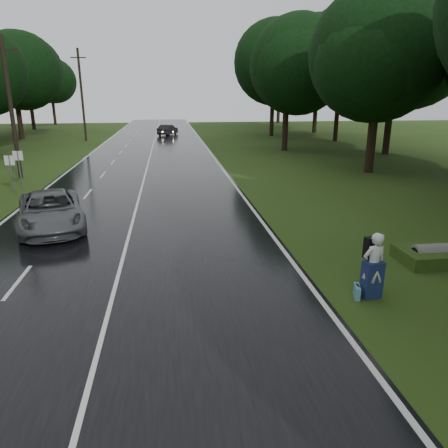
# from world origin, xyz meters

# --- Properties ---
(ground) EXTENTS (160.00, 160.00, 0.00)m
(ground) POSITION_xyz_m (0.00, 0.00, 0.00)
(ground) COLOR #284213
(ground) RESTS_ON ground
(road) EXTENTS (12.00, 140.00, 0.04)m
(road) POSITION_xyz_m (0.00, 20.00, 0.02)
(road) COLOR black
(road) RESTS_ON ground
(lane_center) EXTENTS (0.12, 140.00, 0.01)m
(lane_center) POSITION_xyz_m (0.00, 20.00, 0.04)
(lane_center) COLOR silver
(lane_center) RESTS_ON road
(grey_car) EXTENTS (3.94, 6.03, 1.54)m
(grey_car) POSITION_xyz_m (-3.34, 7.51, 0.81)
(grey_car) COLOR #55575A
(grey_car) RESTS_ON road
(far_car) EXTENTS (3.04, 4.61, 1.44)m
(far_car) POSITION_xyz_m (1.72, 50.70, 0.76)
(far_car) COLOR black
(far_car) RESTS_ON road
(hitchhiker) EXTENTS (0.77, 0.71, 1.93)m
(hitchhiker) POSITION_xyz_m (7.30, -0.25, 0.90)
(hitchhiker) COLOR silver
(hitchhiker) RESTS_ON ground
(suitcase) EXTENTS (0.30, 0.53, 0.36)m
(suitcase) POSITION_xyz_m (6.90, -0.25, 0.18)
(suitcase) COLOR teal
(suitcase) RESTS_ON ground
(culvert) EXTENTS (1.30, 0.65, 0.65)m
(culvert) POSITION_xyz_m (10.58, 1.92, 0.00)
(culvert) COLOR slate
(culvert) RESTS_ON ground
(utility_pole_mid) EXTENTS (1.80, 0.28, 9.18)m
(utility_pole_mid) POSITION_xyz_m (-8.50, 19.80, 0.00)
(utility_pole_mid) COLOR black
(utility_pole_mid) RESTS_ON ground
(utility_pole_far) EXTENTS (1.80, 0.28, 10.83)m
(utility_pole_far) POSITION_xyz_m (-8.50, 44.60, 0.00)
(utility_pole_far) COLOR black
(utility_pole_far) RESTS_ON ground
(road_sign_a) EXTENTS (0.54, 0.10, 2.26)m
(road_sign_a) POSITION_xyz_m (-7.20, 14.51, 0.00)
(road_sign_a) COLOR white
(road_sign_a) RESTS_ON ground
(road_sign_b) EXTENTS (0.56, 0.10, 2.33)m
(road_sign_b) POSITION_xyz_m (-7.20, 15.94, 0.00)
(road_sign_b) COLOR white
(road_sign_b) RESTS_ON ground
(tree_left_f) EXTENTS (9.15, 9.15, 14.29)m
(tree_left_f) POSITION_xyz_m (-17.24, 48.07, 0.00)
(tree_left_f) COLOR black
(tree_left_f) RESTS_ON ground
(tree_right_d) EXTENTS (9.02, 9.02, 14.10)m
(tree_right_d) POSITION_xyz_m (16.44, 18.76, 0.00)
(tree_right_d) COLOR black
(tree_right_d) RESTS_ON ground
(tree_right_e) EXTENTS (9.01, 9.01, 14.07)m
(tree_right_e) POSITION_xyz_m (13.67, 32.09, 0.00)
(tree_right_e) COLOR black
(tree_right_e) RESTS_ON ground
(tree_right_f) EXTENTS (10.46, 10.46, 16.34)m
(tree_right_f) POSITION_xyz_m (16.15, 47.96, 0.00)
(tree_right_f) COLOR black
(tree_right_f) RESTS_ON ground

